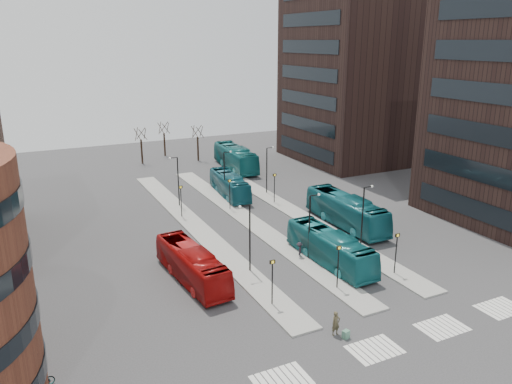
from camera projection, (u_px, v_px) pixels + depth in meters
name	position (u px, v px, depth m)	size (l,w,h in m)	color
ground	(431.00, 381.00, 29.75)	(160.00, 160.00, 0.00)	#313134
island_left	(197.00, 228.00, 53.78)	(2.50, 45.00, 0.15)	gray
island_mid	(247.00, 219.00, 56.31)	(2.50, 45.00, 0.15)	gray
island_right	(293.00, 212.00, 58.85)	(2.50, 45.00, 0.15)	gray
suitcase	(346.00, 334.00, 33.92)	(0.46, 0.36, 0.57)	navy
red_bus	(192.00, 264.00, 41.76)	(2.47, 10.57, 2.94)	#A30D0C
teal_bus_a	(330.00, 248.00, 45.01)	(2.56, 10.93, 3.04)	#15666D
teal_bus_b	(229.00, 185.00, 64.72)	(2.45, 10.47, 2.92)	#145766
teal_bus_c	(346.00, 211.00, 54.21)	(2.85, 12.19, 3.40)	#145A65
teal_bus_d	(235.00, 158.00, 78.17)	(3.04, 12.98, 3.62)	#15676A
traveller	(336.00, 323.00, 34.16)	(0.64, 0.42, 1.75)	#463F2A
commuter_a	(220.00, 273.00, 41.41)	(0.91, 0.71, 1.86)	black
commuter_b	(339.00, 266.00, 42.78)	(1.08, 0.45, 1.85)	black
commuter_c	(299.00, 250.00, 46.30)	(1.01, 0.58, 1.56)	black
bicycle_far	(39.00, 381.00, 29.06)	(0.59, 1.68, 0.88)	gray
crosswalk_stripes	(407.00, 339.00, 33.92)	(22.35, 2.40, 0.01)	silver
tower_far	(360.00, 69.00, 81.79)	(20.12, 20.00, 30.00)	black
sign_poles	(274.00, 220.00, 49.46)	(12.45, 22.12, 3.65)	black
lamp_posts	(260.00, 194.00, 53.84)	(14.04, 20.24, 6.12)	black
bare_trees	(168.00, 144.00, 83.85)	(10.97, 8.14, 5.90)	black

